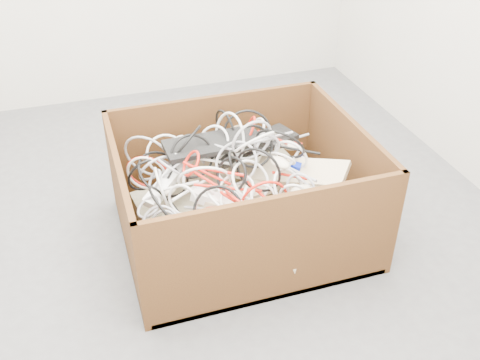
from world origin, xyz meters
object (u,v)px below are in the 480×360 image
object	(u,v)px
power_strip_right	(228,205)
vga_plug	(296,166)
power_strip_left	(169,179)
cardboard_box	(238,211)

from	to	relation	value
power_strip_right	vga_plug	xyz separation A→B (m)	(0.38, 0.18, 0.01)
power_strip_left	vga_plug	size ratio (longest dim) A/B	7.01
cardboard_box	power_strip_right	world-z (taller)	cardboard_box
power_strip_left	cardboard_box	bearing A→B (deg)	-50.68
cardboard_box	vga_plug	xyz separation A→B (m)	(0.27, -0.02, 0.21)
cardboard_box	vga_plug	world-z (taller)	cardboard_box
power_strip_right	vga_plug	size ratio (longest dim) A/B	6.80
cardboard_box	power_strip_left	size ratio (longest dim) A/B	3.42
power_strip_left	vga_plug	world-z (taller)	power_strip_left
cardboard_box	power_strip_right	size ratio (longest dim) A/B	3.53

